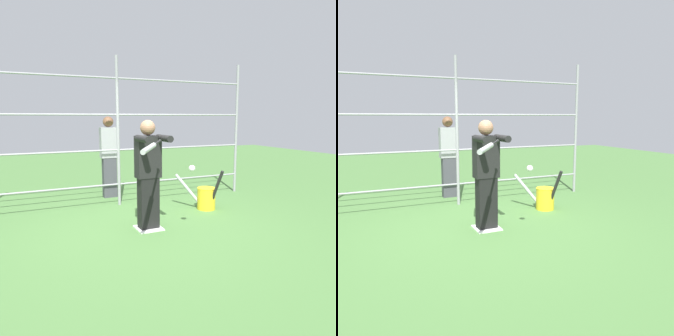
# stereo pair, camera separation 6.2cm
# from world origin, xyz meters

# --- Properties ---
(ground_plane) EXTENTS (24.00, 24.00, 0.00)m
(ground_plane) POSITION_xyz_m (0.00, 0.00, 0.00)
(ground_plane) COLOR #4C7A3D
(home_plate) EXTENTS (0.40, 0.40, 0.02)m
(home_plate) POSITION_xyz_m (0.00, 0.00, 0.01)
(home_plate) COLOR white
(home_plate) RESTS_ON ground
(fence_backstop) EXTENTS (5.77, 0.06, 2.94)m
(fence_backstop) POSITION_xyz_m (0.00, -1.60, 1.47)
(fence_backstop) COLOR #939399
(fence_backstop) RESTS_ON ground
(batter) EXTENTS (0.44, 0.58, 1.73)m
(batter) POSITION_xyz_m (0.00, 0.02, 0.93)
(batter) COLOR black
(batter) RESTS_ON ground
(baseball_bat_swinging) EXTENTS (0.58, 0.76, 0.12)m
(baseball_bat_swinging) POSITION_xyz_m (0.32, 0.90, 1.40)
(baseball_bat_swinging) COLOR black
(softball_in_flight) EXTENTS (0.10, 0.10, 0.10)m
(softball_in_flight) POSITION_xyz_m (-0.49, 0.52, 1.02)
(softball_in_flight) COLOR white
(bat_bucket) EXTENTS (0.69, 0.79, 0.80)m
(bat_bucket) POSITION_xyz_m (-1.42, -0.57, 0.23)
(bat_bucket) COLOR yellow
(bat_bucket) RESTS_ON ground
(bystander_behind_fence) EXTENTS (0.37, 0.23, 1.78)m
(bystander_behind_fence) POSITION_xyz_m (-0.00, -2.33, 0.93)
(bystander_behind_fence) COLOR #3F3F47
(bystander_behind_fence) RESTS_ON ground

